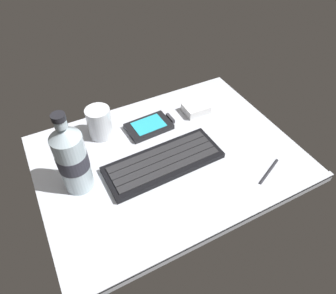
{
  "coord_description": "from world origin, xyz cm",
  "views": [
    {
      "loc": [
        -24.2,
        -46.61,
        56.31
      ],
      "look_at": [
        0.0,
        0.0,
        3.0
      ],
      "focal_mm": 32.48,
      "sensor_mm": 36.0,
      "label": 1
    }
  ],
  "objects": [
    {
      "name": "ground_plane",
      "position": [
        0.0,
        -0.23,
        -0.99
      ],
      "size": [
        64.0,
        48.0,
        2.8
      ],
      "color": "silver"
    },
    {
      "name": "keyboard",
      "position": [
        -2.35,
        -2.15,
        0.81
      ],
      "size": [
        29.31,
        11.83,
        1.7
      ],
      "color": "black",
      "rests_on": "ground_plane"
    },
    {
      "name": "handheld_device",
      "position": [
        0.66,
        11.51,
        0.73
      ],
      "size": [
        13.09,
        8.25,
        1.5
      ],
      "color": "black",
      "rests_on": "ground_plane"
    },
    {
      "name": "juice_cup",
      "position": [
        -12.35,
        15.08,
        3.91
      ],
      "size": [
        6.4,
        6.4,
        8.5
      ],
      "color": "silver",
      "rests_on": "ground_plane"
    },
    {
      "name": "water_bottle",
      "position": [
        -22.28,
        1.21,
        9.01
      ],
      "size": [
        6.73,
        6.73,
        20.8
      ],
      "color": "silver",
      "rests_on": "ground_plane"
    },
    {
      "name": "charger_block",
      "position": [
        15.3,
        11.78,
        1.2
      ],
      "size": [
        7.05,
        5.66,
        2.4
      ],
      "primitive_type": "cube",
      "rotation": [
        0.0,
        0.0,
        -0.01
      ],
      "color": "white",
      "rests_on": "ground_plane"
    },
    {
      "name": "stylus_pen",
      "position": [
        19.09,
        -15.98,
        0.35
      ],
      "size": [
        8.95,
        4.53,
        0.7
      ],
      "primitive_type": "cylinder",
      "rotation": [
        0.0,
        1.57,
        0.42
      ],
      "color": "#26262B",
      "rests_on": "ground_plane"
    }
  ]
}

